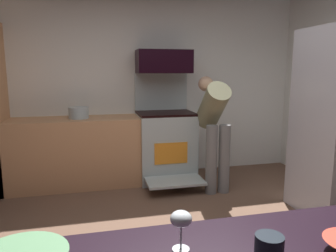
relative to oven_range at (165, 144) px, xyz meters
name	(u,v)px	position (x,y,z in m)	size (l,w,h in m)	color
wall_back	(130,86)	(-0.44, 0.38, 0.80)	(5.20, 0.12, 2.60)	silver
lower_cabinet_run	(66,153)	(-1.34, 0.02, -0.05)	(2.40, 0.60, 0.90)	tan
oven_range	(165,144)	(0.00, 0.00, 0.00)	(0.76, 1.05, 1.48)	#B1BFBE
microwave	(164,62)	(0.00, 0.10, 1.13)	(0.74, 0.38, 0.31)	black
person_cook	(214,122)	(0.51, -0.50, 0.36)	(0.31, 0.69, 1.44)	slate
wine_glass_mid	(181,221)	(-0.69, -3.26, 0.50)	(0.07, 0.07, 0.14)	silver
mug_tea	(269,250)	(-0.44, -3.39, 0.44)	(0.09, 0.09, 0.10)	black
stock_pot	(79,113)	(-1.15, 0.02, 0.47)	(0.26, 0.26, 0.15)	#AEBFC4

